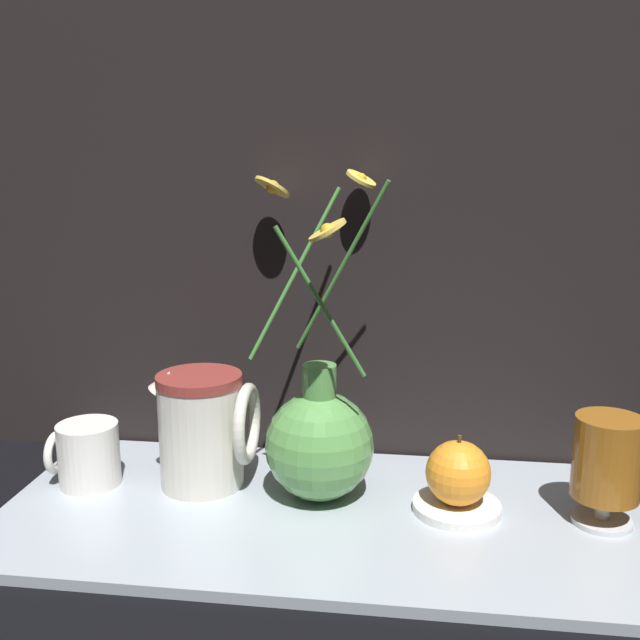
# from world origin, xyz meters

# --- Properties ---
(ground_plane) EXTENTS (6.00, 6.00, 0.00)m
(ground_plane) POSITION_xyz_m (0.00, 0.00, 0.00)
(ground_plane) COLOR black
(shelf) EXTENTS (0.73, 0.34, 0.01)m
(shelf) POSITION_xyz_m (0.00, 0.00, 0.01)
(shelf) COLOR #9EA8B2
(shelf) RESTS_ON ground_plane
(backdrop_wall) EXTENTS (1.23, 0.02, 1.10)m
(backdrop_wall) POSITION_xyz_m (0.00, 0.18, 0.55)
(backdrop_wall) COLOR black
(backdrop_wall) RESTS_ON ground_plane
(vase_with_flowers) EXTENTS (0.18, 0.25, 0.38)m
(vase_with_flowers) POSITION_xyz_m (-0.01, 0.04, 0.08)
(vase_with_flowers) COLOR #59994C
(vase_with_flowers) RESTS_ON shelf
(yellow_mug) EXTENTS (0.08, 0.07, 0.08)m
(yellow_mug) POSITION_xyz_m (-0.29, 0.03, 0.05)
(yellow_mug) COLOR silver
(yellow_mug) RESTS_ON shelf
(ceramic_pitcher) EXTENTS (0.13, 0.10, 0.15)m
(ceramic_pitcher) POSITION_xyz_m (-0.15, 0.05, 0.09)
(ceramic_pitcher) COLOR beige
(ceramic_pitcher) RESTS_ON shelf
(tea_glass) EXTENTS (0.07, 0.07, 0.12)m
(tea_glass) POSITION_xyz_m (0.31, 0.01, 0.08)
(tea_glass) COLOR silver
(tea_glass) RESTS_ON shelf
(saucer_plate) EXTENTS (0.10, 0.10, 0.01)m
(saucer_plate) POSITION_xyz_m (0.15, 0.02, 0.02)
(saucer_plate) COLOR white
(saucer_plate) RESTS_ON shelf
(orange_fruit) EXTENTS (0.07, 0.07, 0.08)m
(orange_fruit) POSITION_xyz_m (0.15, 0.02, 0.06)
(orange_fruit) COLOR orange
(orange_fruit) RESTS_ON saucer_plate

